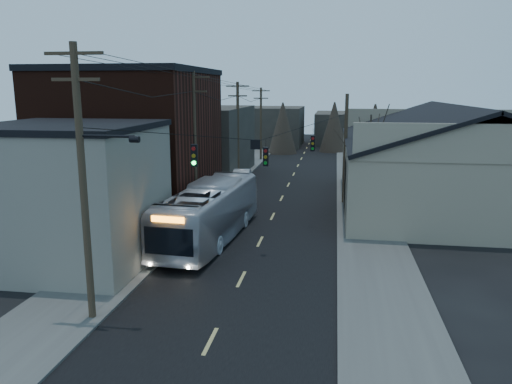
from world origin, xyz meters
TOP-DOWN VIEW (x-y plane):
  - ground at (0.00, 0.00)m, footprint 160.00×160.00m
  - road_surface at (0.00, 30.00)m, footprint 9.00×110.00m
  - sidewalk_left at (-6.50, 30.00)m, footprint 4.00×110.00m
  - sidewalk_right at (6.50, 30.00)m, footprint 4.00×110.00m
  - building_clapboard at (-9.00, 9.00)m, footprint 8.00×8.00m
  - building_brick at (-10.00, 20.00)m, footprint 10.00×12.00m
  - building_left_far at (-9.50, 36.00)m, footprint 9.00×14.00m
  - warehouse at (13.00, 25.00)m, footprint 16.16×20.60m
  - building_far_left at (-6.00, 65.00)m, footprint 10.00×12.00m
  - building_far_right at (7.00, 70.00)m, footprint 12.00×14.00m
  - bare_tree at (6.50, 20.00)m, footprint 0.40×0.40m
  - utility_lines at (-3.11, 24.14)m, footprint 11.24×45.28m
  - bus at (-3.00, 13.86)m, footprint 3.83×12.44m
  - parked_car at (-4.30, 30.77)m, footprint 1.99×4.70m

SIDE VIEW (x-z plane):
  - ground at x=0.00m, z-range 0.00..0.00m
  - road_surface at x=0.00m, z-range 0.00..0.02m
  - sidewalk_left at x=-6.50m, z-range 0.00..0.12m
  - sidewalk_right at x=6.50m, z-range 0.00..0.12m
  - parked_car at x=-4.30m, z-range 0.00..1.51m
  - bus at x=-3.00m, z-range 0.00..3.41m
  - building_far_right at x=7.00m, z-range 0.00..5.00m
  - warehouse at x=13.00m, z-range -1.17..6.56m
  - building_far_left at x=-6.00m, z-range 0.00..6.00m
  - building_clapboard at x=-9.00m, z-range 0.00..7.00m
  - building_left_far at x=-9.50m, z-range 0.00..7.00m
  - bare_tree at x=6.50m, z-range 0.00..7.20m
  - utility_lines at x=-3.11m, z-range -0.30..10.20m
  - building_brick at x=-10.00m, z-range 0.00..10.00m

